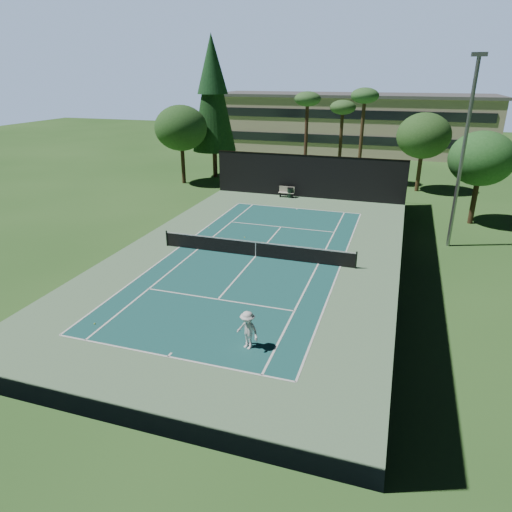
{
  "coord_description": "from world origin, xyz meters",
  "views": [
    {
      "loc": [
        8.48,
        -26.11,
        11.04
      ],
      "look_at": [
        1.0,
        -3.0,
        1.3
      ],
      "focal_mm": 32.0,
      "sensor_mm": 36.0,
      "label": 1
    }
  ],
  "objects": [
    {
      "name": "ground",
      "position": [
        0.0,
        0.0,
        0.0
      ],
      "size": [
        160.0,
        160.0,
        0.0
      ],
      "primitive_type": "plane",
      "color": "#2C5B22",
      "rests_on": "ground"
    },
    {
      "name": "apron_slab",
      "position": [
        0.0,
        0.0,
        0.01
      ],
      "size": [
        18.0,
        32.0,
        0.01
      ],
      "primitive_type": "cube",
      "color": "#618B62",
      "rests_on": "ground"
    },
    {
      "name": "court_surface",
      "position": [
        0.0,
        0.0,
        0.01
      ],
      "size": [
        10.97,
        23.77,
        0.01
      ],
      "primitive_type": "cube",
      "color": "#1B5754",
      "rests_on": "ground"
    },
    {
      "name": "court_lines",
      "position": [
        0.0,
        0.0,
        0.02
      ],
      "size": [
        11.07,
        23.87,
        0.01
      ],
      "color": "white",
      "rests_on": "ground"
    },
    {
      "name": "tennis_net",
      "position": [
        0.0,
        0.0,
        0.56
      ],
      "size": [
        12.9,
        0.1,
        1.1
      ],
      "color": "black",
      "rests_on": "ground"
    },
    {
      "name": "fence",
      "position": [
        0.0,
        0.06,
        2.01
      ],
      "size": [
        18.04,
        32.05,
        4.03
      ],
      "color": "black",
      "rests_on": "ground"
    },
    {
      "name": "player",
      "position": [
        2.95,
        -10.2,
        0.88
      ],
      "size": [
        1.3,
        1.03,
        1.76
      ],
      "primitive_type": "imported",
      "rotation": [
        0.0,
        0.0,
        -0.38
      ],
      "color": "white",
      "rests_on": "ground"
    },
    {
      "name": "tennis_ball_a",
      "position": [
        -4.58,
        -10.56,
        0.04
      ],
      "size": [
        0.08,
        0.08,
        0.08
      ],
      "primitive_type": "sphere",
      "color": "#C6E734",
      "rests_on": "ground"
    },
    {
      "name": "tennis_ball_b",
      "position": [
        -1.87,
        3.19,
        0.04
      ],
      "size": [
        0.07,
        0.07,
        0.07
      ],
      "primitive_type": "sphere",
      "color": "yellow",
      "rests_on": "ground"
    },
    {
      "name": "tennis_ball_c",
      "position": [
        -0.27,
        2.56,
        0.04
      ],
      "size": [
        0.07,
        0.07,
        0.07
      ],
      "primitive_type": "sphere",
      "color": "#C8E935",
      "rests_on": "ground"
    },
    {
      "name": "tennis_ball_d",
      "position": [
        -5.19,
        4.42,
        0.03
      ],
      "size": [
        0.07,
        0.07,
        0.07
      ],
      "primitive_type": "sphere",
      "color": "#CBEF36",
      "rests_on": "ground"
    },
    {
      "name": "park_bench",
      "position": [
        -1.9,
        15.49,
        0.55
      ],
      "size": [
        1.5,
        0.45,
        1.02
      ],
      "color": "beige",
      "rests_on": "ground"
    },
    {
      "name": "trash_bin",
      "position": [
        -1.55,
        15.44,
        0.48
      ],
      "size": [
        0.56,
        0.56,
        0.95
      ],
      "color": "black",
      "rests_on": "ground"
    },
    {
      "name": "pine_tree",
      "position": [
        -12.0,
        22.0,
        9.55
      ],
      "size": [
        4.8,
        4.8,
        15.0
      ],
      "color": "#4E3121",
      "rests_on": "ground"
    },
    {
      "name": "palm_a",
      "position": [
        -2.0,
        24.0,
        8.19
      ],
      "size": [
        2.8,
        2.8,
        9.32
      ],
      "color": "#472D1E",
      "rests_on": "ground"
    },
    {
      "name": "palm_b",
      "position": [
        1.5,
        26.0,
        7.36
      ],
      "size": [
        2.8,
        2.8,
        8.42
      ],
      "color": "#44301D",
      "rests_on": "ground"
    },
    {
      "name": "palm_c",
      "position": [
        4.0,
        23.0,
        8.6
      ],
      "size": [
        2.8,
        2.8,
        9.77
      ],
      "color": "#4D3521",
      "rests_on": "ground"
    },
    {
      "name": "decid_tree_a",
      "position": [
        10.0,
        22.0,
        5.42
      ],
      "size": [
        5.12,
        5.12,
        7.62
      ],
      "color": "#4C3620",
      "rests_on": "ground"
    },
    {
      "name": "decid_tree_b",
      "position": [
        14.0,
        12.0,
        5.08
      ],
      "size": [
        4.8,
        4.8,
        7.14
      ],
      "color": "#422D1C",
      "rests_on": "ground"
    },
    {
      "name": "decid_tree_c",
      "position": [
        -14.0,
        18.0,
        5.76
      ],
      "size": [
        5.44,
        5.44,
        8.09
      ],
      "color": "#412B1C",
      "rests_on": "ground"
    },
    {
      "name": "campus_building",
      "position": [
        0.0,
        45.98,
        4.21
      ],
      "size": [
        40.5,
        12.5,
        8.3
      ],
      "color": "#C5B299",
      "rests_on": "ground"
    },
    {
      "name": "light_pole",
      "position": [
        12.0,
        6.0,
        6.46
      ],
      "size": [
        0.9,
        0.25,
        12.22
      ],
      "color": "gray",
      "rests_on": "ground"
    }
  ]
}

